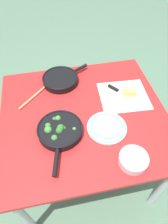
# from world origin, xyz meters

# --- Properties ---
(ground_plane) EXTENTS (14.00, 14.00, 0.00)m
(ground_plane) POSITION_xyz_m (0.00, 0.00, 0.00)
(ground_plane) COLOR #51755B
(dining_table_red) EXTENTS (1.07, 0.99, 0.76)m
(dining_table_red) POSITION_xyz_m (0.00, 0.00, 0.68)
(dining_table_red) COLOR red
(dining_table_red) RESTS_ON ground_plane
(skillet_broccoli) EXTENTS (0.27, 0.42, 0.07)m
(skillet_broccoli) POSITION_xyz_m (0.17, 0.12, 0.79)
(skillet_broccoli) COLOR black
(skillet_broccoli) RESTS_ON dining_table_red
(skillet_eggs) EXTENTS (0.35, 0.26, 0.05)m
(skillet_eggs) POSITION_xyz_m (0.11, -0.33, 0.79)
(skillet_eggs) COLOR black
(skillet_eggs) RESTS_ON dining_table_red
(wooden_spoon) EXTENTS (0.29, 0.28, 0.02)m
(wooden_spoon) POSITION_xyz_m (0.24, -0.28, 0.77)
(wooden_spoon) COLOR tan
(wooden_spoon) RESTS_ON dining_table_red
(parchment_sheet) EXTENTS (0.35, 0.32, 0.00)m
(parchment_sheet) POSITION_xyz_m (-0.30, -0.10, 0.76)
(parchment_sheet) COLOR beige
(parchment_sheet) RESTS_ON dining_table_red
(grater_knife) EXTENTS (0.19, 0.23, 0.02)m
(grater_knife) POSITION_xyz_m (-0.28, -0.14, 0.77)
(grater_knife) COLOR silver
(grater_knife) RESTS_ON dining_table_red
(cheese_block) EXTENTS (0.09, 0.06, 0.05)m
(cheese_block) POSITION_xyz_m (-0.34, -0.11, 0.79)
(cheese_block) COLOR #EACC66
(cheese_block) RESTS_ON dining_table_red
(dinner_plate_stack) EXTENTS (0.24, 0.24, 0.03)m
(dinner_plate_stack) POSITION_xyz_m (-0.11, 0.14, 0.78)
(dinner_plate_stack) COLOR silver
(dinner_plate_stack) RESTS_ON dining_table_red
(prep_bowl_steel) EXTENTS (0.16, 0.16, 0.05)m
(prep_bowl_steel) POSITION_xyz_m (-0.19, 0.38, 0.79)
(prep_bowl_steel) COLOR #B7B7BC
(prep_bowl_steel) RESTS_ON dining_table_red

